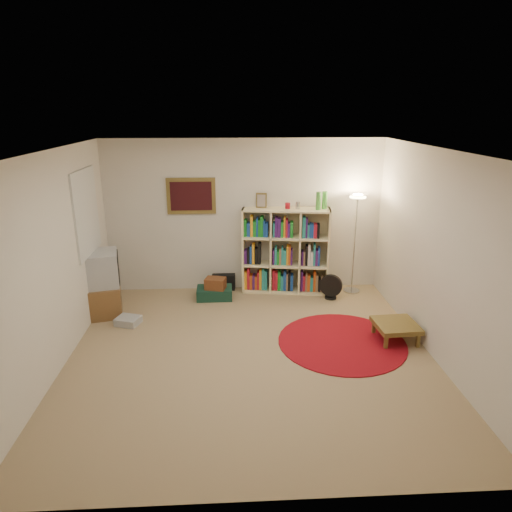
% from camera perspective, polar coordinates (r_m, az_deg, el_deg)
% --- Properties ---
extents(room, '(4.54, 4.54, 2.54)m').
position_cam_1_polar(room, '(5.37, -1.32, -0.21)').
color(room, '#987E59').
rests_on(room, ground).
extents(bookshelf, '(1.45, 0.60, 1.69)m').
position_cam_1_polar(bookshelf, '(7.54, 3.54, 0.55)').
color(bookshelf, '#FFE9AA').
rests_on(bookshelf, ground).
extents(floor_lamp, '(0.35, 0.35, 1.66)m').
position_cam_1_polar(floor_lamp, '(7.46, 12.50, 5.51)').
color(floor_lamp, silver).
rests_on(floor_lamp, ground).
extents(floor_fan, '(0.36, 0.24, 0.41)m').
position_cam_1_polar(floor_fan, '(7.43, 9.35, -3.83)').
color(floor_fan, black).
rests_on(floor_fan, ground).
extents(tv_stand, '(0.59, 0.74, 0.96)m').
position_cam_1_polar(tv_stand, '(7.12, -18.48, -3.34)').
color(tv_stand, brown).
rests_on(tv_stand, ground).
extents(dvd_box, '(0.38, 0.35, 0.11)m').
position_cam_1_polar(dvd_box, '(6.81, -15.69, -7.80)').
color(dvd_box, '#A8A9AC').
rests_on(dvd_box, ground).
extents(suitcase, '(0.57, 0.37, 0.18)m').
position_cam_1_polar(suitcase, '(7.43, -5.21, -4.62)').
color(suitcase, '#123326').
rests_on(suitcase, ground).
extents(wicker_basket, '(0.36, 0.29, 0.18)m').
position_cam_1_polar(wicker_basket, '(7.33, -5.10, -3.44)').
color(wicker_basket, '#5A2C16').
rests_on(wicker_basket, suitcase).
extents(duffel_bag, '(0.41, 0.35, 0.27)m').
position_cam_1_polar(duffel_bag, '(7.85, -4.00, -3.00)').
color(duffel_bag, black).
rests_on(duffel_bag, ground).
extents(red_rug, '(1.67, 1.67, 0.01)m').
position_cam_1_polar(red_rug, '(6.21, 10.68, -10.50)').
color(red_rug, maroon).
rests_on(red_rug, ground).
extents(side_table, '(0.57, 0.57, 0.25)m').
position_cam_1_polar(side_table, '(6.35, 17.10, -8.35)').
color(side_table, brown).
rests_on(side_table, ground).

